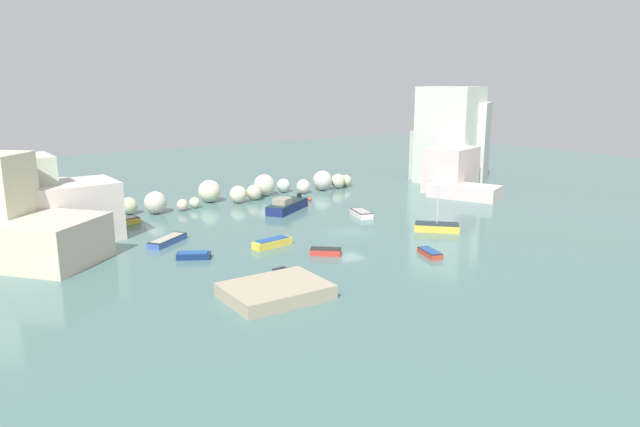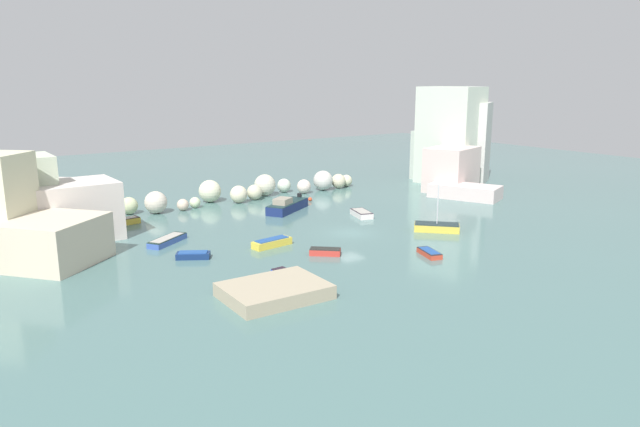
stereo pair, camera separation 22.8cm
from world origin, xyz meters
The scene contains 16 objects.
cove_water centered at (0.00, 0.00, 0.00)m, with size 160.00×160.00×0.00m, color slate.
cliff_headland_left centered at (-27.53, 13.08, 2.80)m, with size 21.38×23.35×8.86m.
cliff_headland_right centered at (30.06, 14.27, 5.11)m, with size 18.27×19.67×13.77m.
rock_breakwater centered at (-1.77, 20.51, 1.16)m, with size 37.85×5.01×2.79m.
stone_dock centered at (-14.90, -10.91, 0.49)m, with size 6.87×5.24×0.97m, color tan.
channel_buoy centered at (5.33, 15.06, 0.25)m, with size 0.50×0.50×0.50m, color #E04C28.
moored_boat_0 centered at (-12.16, -8.43, 0.29)m, with size 1.36×3.39×0.58m.
moored_boat_1 centered at (-17.60, 16.09, 0.36)m, with size 3.98×1.70×0.68m.
moored_boat_2 centered at (7.63, -4.28, 0.40)m, with size 4.45×4.47×4.70m.
moored_boat_3 centered at (0.06, 11.91, 0.63)m, with size 6.80×5.34×1.71m.
moored_boat_4 centered at (5.40, 4.91, 0.35)m, with size 2.38×3.59×0.66m.
moored_boat_5 centered at (1.00, -9.92, 0.25)m, with size 1.84×2.96×0.48m.
moored_boat_6 centered at (-16.10, 6.56, 0.30)m, with size 4.42×3.62×0.58m.
moored_boat_7 centered at (-6.21, -4.64, 0.29)m, with size 2.70×2.55×0.58m.
moored_boat_8 centered at (-8.69, 0.20, 0.35)m, with size 3.91×1.72×0.73m.
moored_boat_9 centered at (-15.96, 0.86, 0.28)m, with size 2.98×2.43×0.58m.
Camera 1 is at (-34.13, -43.99, 14.72)m, focal length 32.83 mm.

